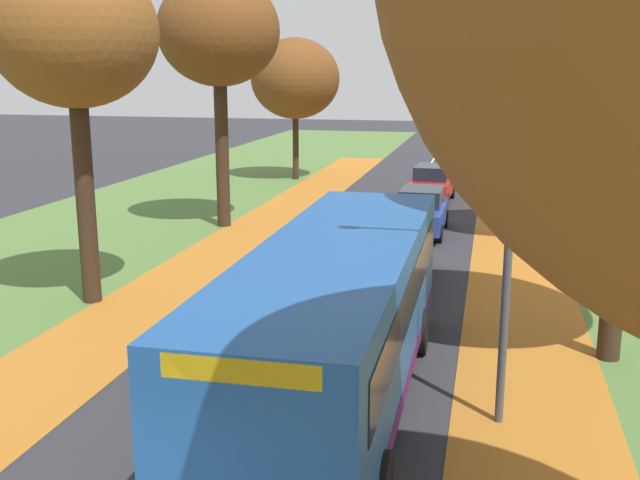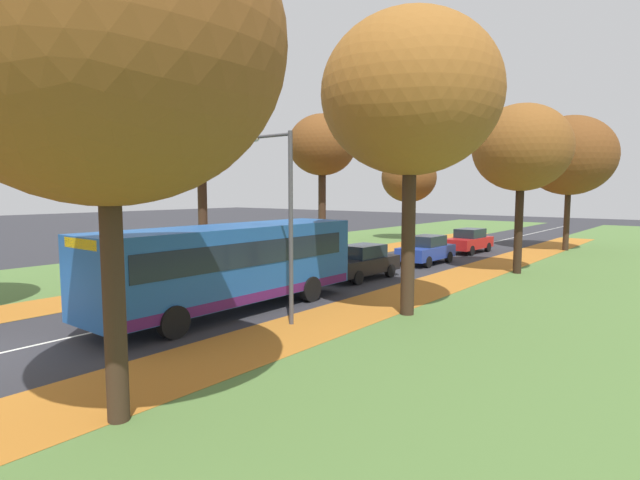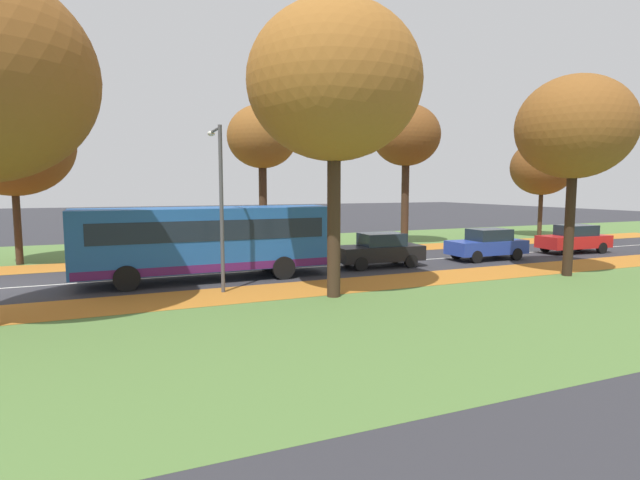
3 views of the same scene
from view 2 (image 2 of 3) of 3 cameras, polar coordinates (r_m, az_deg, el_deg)
grass_verge_left at (r=33.87m, az=-5.52°, el=-1.45°), size 12.00×90.00×0.01m
leaf_litter_left at (r=26.45m, az=-7.49°, el=-3.47°), size 2.80×60.00×0.00m
grass_verge_right at (r=24.90m, az=26.49°, el=-4.61°), size 12.00×90.00×0.01m
leaf_litter_right at (r=20.89m, az=10.32°, el=-5.97°), size 2.80×60.00×0.00m
road_centre_line at (r=28.27m, az=7.95°, el=-2.90°), size 0.12×80.00×0.01m
tree_left_near at (r=26.04m, az=-13.44°, el=10.84°), size 4.01×4.01×8.49m
tree_left_mid at (r=32.80m, az=0.24°, el=10.70°), size 4.39×4.39×9.12m
tree_left_far at (r=43.24m, az=10.12°, el=7.02°), size 4.63×4.63×7.37m
tree_right_nearest at (r=9.83m, az=-23.53°, el=20.13°), size 6.27×6.27×9.56m
tree_right_near at (r=17.16m, az=10.33°, el=16.04°), size 5.88×5.88×9.98m
tree_right_mid at (r=27.07m, az=22.06°, el=9.70°), size 4.78×4.78×8.47m
tree_right_far at (r=38.90m, az=26.65°, el=8.61°), size 6.05×6.05×9.32m
streetlamp_right at (r=15.60m, az=-4.27°, el=3.98°), size 1.89×0.28×6.00m
bus at (r=17.53m, az=-10.16°, el=-2.59°), size 2.71×10.41×2.98m
car_black_lead at (r=23.81m, az=4.77°, el=-2.51°), size 1.93×4.27×1.62m
car_blue_following at (r=29.22m, az=12.07°, el=-1.09°), size 1.82×4.22×1.62m
car_red_third_in_line at (r=35.19m, az=16.67°, el=-0.08°), size 1.93×4.27×1.62m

